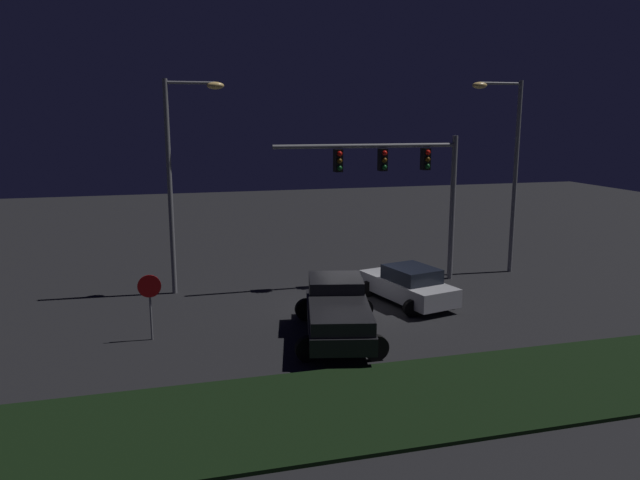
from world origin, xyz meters
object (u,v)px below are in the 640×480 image
(car_sedan, at_px, (408,285))
(street_lamp_left, at_px, (180,163))
(pickup_truck, at_px, (337,308))
(traffic_signal_gantry, at_px, (403,173))
(street_lamp_right, at_px, (508,156))
(stop_sign, at_px, (150,295))

(car_sedan, relative_size, street_lamp_left, 0.53)
(pickup_truck, xyz_separation_m, street_lamp_left, (-4.67, 6.81, 4.46))
(street_lamp_left, bearing_deg, traffic_signal_gantry, -5.22)
(car_sedan, bearing_deg, pickup_truck, 113.88)
(street_lamp_right, bearing_deg, traffic_signal_gantry, -175.08)
(car_sedan, height_order, street_lamp_right, street_lamp_right)
(street_lamp_right, bearing_deg, car_sedan, -151.09)
(car_sedan, height_order, traffic_signal_gantry, traffic_signal_gantry)
(pickup_truck, relative_size, stop_sign, 2.56)
(car_sedan, distance_m, street_lamp_right, 8.66)
(traffic_signal_gantry, bearing_deg, street_lamp_left, 174.78)
(stop_sign, bearing_deg, street_lamp_left, 76.01)
(street_lamp_right, relative_size, stop_sign, 4.01)
(pickup_truck, bearing_deg, stop_sign, 90.74)
(traffic_signal_gantry, distance_m, street_lamp_left, 9.48)
(street_lamp_left, distance_m, stop_sign, 6.89)
(traffic_signal_gantry, distance_m, street_lamp_right, 5.44)
(pickup_truck, xyz_separation_m, traffic_signal_gantry, (4.75, 5.95, 3.90))
(car_sedan, xyz_separation_m, traffic_signal_gantry, (0.92, 3.02, 4.16))
(street_lamp_right, xyz_separation_m, stop_sign, (-16.18, -5.11, -3.99))
(street_lamp_left, relative_size, street_lamp_right, 0.98)
(car_sedan, distance_m, street_lamp_left, 10.47)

